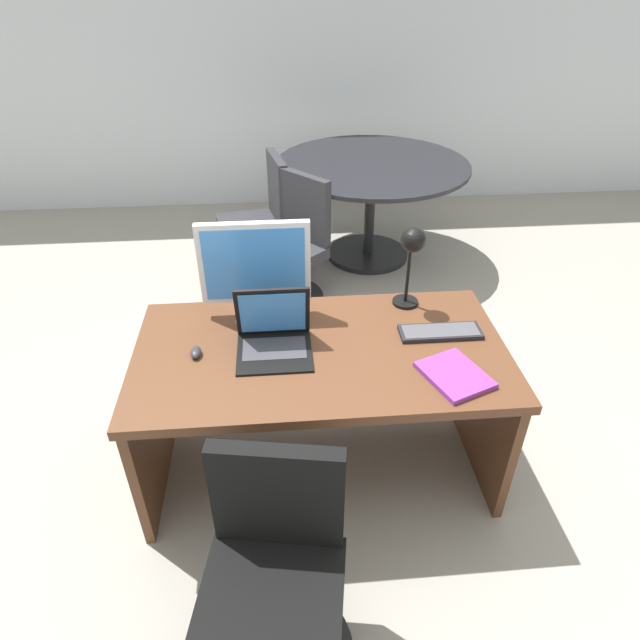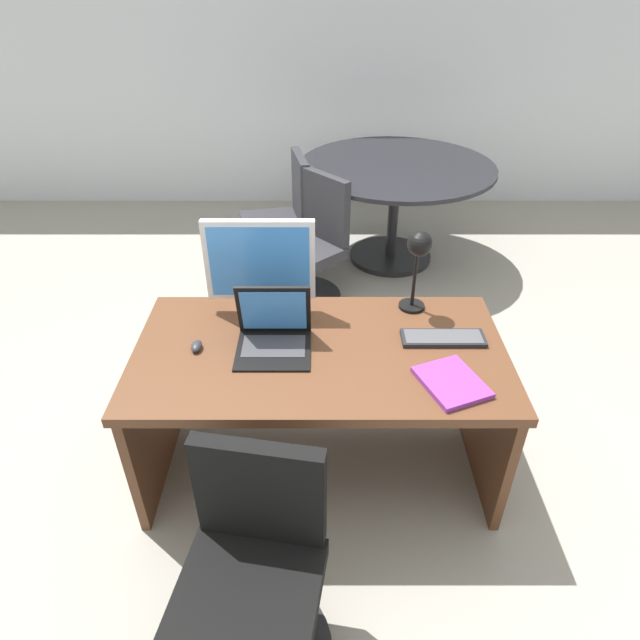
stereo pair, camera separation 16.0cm
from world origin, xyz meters
The scene contains 13 objects.
ground centered at (0.00, 1.50, 0.00)m, with size 12.00×12.00×0.00m, color gray.
back_wall centered at (0.00, 3.45, 1.40)m, with size 10.00×0.10×2.80m, color silver.
desk centered at (0.00, 0.04, 0.52)m, with size 1.56×0.83×0.72m.
monitor centered at (-0.26, 0.29, 0.97)m, with size 0.48×0.16×0.45m.
laptop centered at (-0.19, 0.05, 0.80)m, with size 0.31×0.28×0.27m.
keyboard centered at (0.53, 0.06, 0.73)m, with size 0.35×0.12×0.02m.
mouse centered at (-0.52, 0.00, 0.74)m, with size 0.04×0.08×0.03m.
desk_lamp centered at (0.43, 0.30, 1.01)m, with size 0.12×0.15×0.40m.
book centered at (0.50, -0.22, 0.73)m, with size 0.29×0.32×0.02m.
office_chair centered at (-0.22, -0.82, 0.34)m, with size 0.56×0.56×0.85m.
meeting_table centered at (0.57, 2.18, 0.60)m, with size 1.45×1.45×0.78m.
meeting_chair_near centered at (-0.30, 2.00, 0.35)m, with size 0.57×0.56×0.89m.
meeting_chair_far centered at (-0.08, 1.58, 0.35)m, with size 0.66×0.65×0.88m.
Camera 1 is at (-0.16, -1.81, 2.11)m, focal length 30.69 mm.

